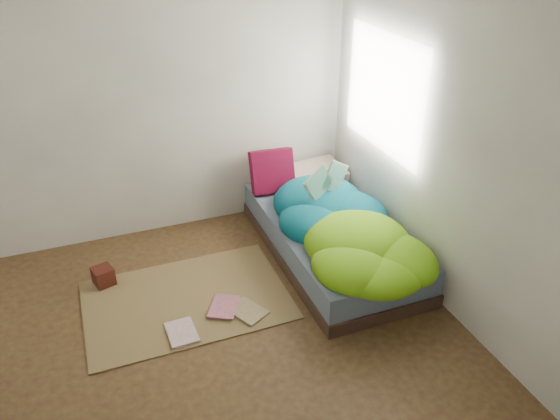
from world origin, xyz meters
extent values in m
cube|color=#412419|center=(0.00, 0.00, 0.00)|extent=(3.50, 3.50, 0.00)
cube|color=#B7B5AE|center=(0.00, 1.75, 1.30)|extent=(3.50, 0.04, 2.60)
cube|color=#B7B5AE|center=(0.00, -1.75, 1.30)|extent=(3.50, 0.04, 2.60)
cube|color=#B7B5AE|center=(1.75, 0.00, 1.30)|extent=(0.04, 3.50, 2.60)
cube|color=white|center=(1.74, 0.90, 1.40)|extent=(0.01, 1.00, 1.20)
cube|color=#36261D|center=(1.22, 0.72, 0.06)|extent=(1.00, 2.00, 0.12)
cube|color=slate|center=(1.22, 0.72, 0.23)|extent=(0.98, 1.96, 0.22)
cube|color=brown|center=(-0.15, 0.55, 0.01)|extent=(1.60, 1.10, 0.01)
cube|color=beige|center=(1.39, 1.51, 0.41)|extent=(0.67, 0.47, 0.14)
cube|color=#45041E|center=(0.95, 1.49, 0.55)|extent=(0.42, 0.15, 0.41)
cube|color=#37120C|center=(-0.74, 1.00, 0.09)|extent=(0.19, 0.19, 0.16)
imported|color=white|center=(-0.38, 0.16, 0.02)|extent=(0.22, 0.29, 0.02)
imported|color=#CF7792|center=(0.01, 0.38, 0.03)|extent=(0.32, 0.35, 0.03)
imported|color=tan|center=(0.16, 0.17, 0.02)|extent=(0.32, 0.36, 0.02)
camera|label=1|loc=(-0.70, -2.95, 2.83)|focal=35.00mm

